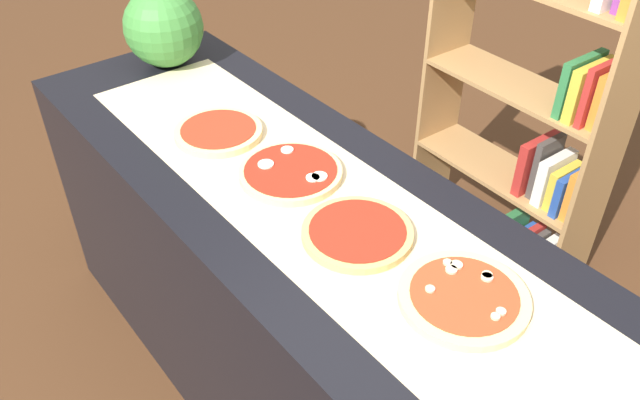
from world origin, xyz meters
TOP-DOWN VIEW (x-y plane):
  - counter at (0.00, 0.00)m, footprint 2.48×0.74m
  - parchment_paper at (0.00, 0.00)m, footprint 1.98×0.47m
  - pizza_plain_0 at (-0.49, -0.03)m, footprint 0.28×0.28m
  - pizza_mozzarella_1 at (-0.16, 0.02)m, footprint 0.30×0.30m
  - pizza_plain_2 at (0.16, -0.01)m, footprint 0.29×0.29m
  - pizza_mushroom_3 at (0.49, 0.04)m, footprint 0.30×0.30m
  - watermelon at (-1.05, 0.10)m, footprint 0.29×0.29m
  - bookshelf at (-0.09, 1.19)m, footprint 0.85×0.29m

SIDE VIEW (x-z plane):
  - counter at x=0.00m, z-range 0.00..0.95m
  - bookshelf at x=-0.09m, z-range -0.10..1.57m
  - parchment_paper at x=0.00m, z-range 0.95..0.95m
  - pizza_mushroom_3 at x=0.49m, z-range 0.95..0.98m
  - pizza_plain_2 at x=0.16m, z-range 0.95..0.98m
  - pizza_plain_0 at x=-0.49m, z-range 0.95..0.98m
  - pizza_mozzarella_1 at x=-0.16m, z-range 0.95..0.98m
  - watermelon at x=-1.05m, z-range 0.95..1.25m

